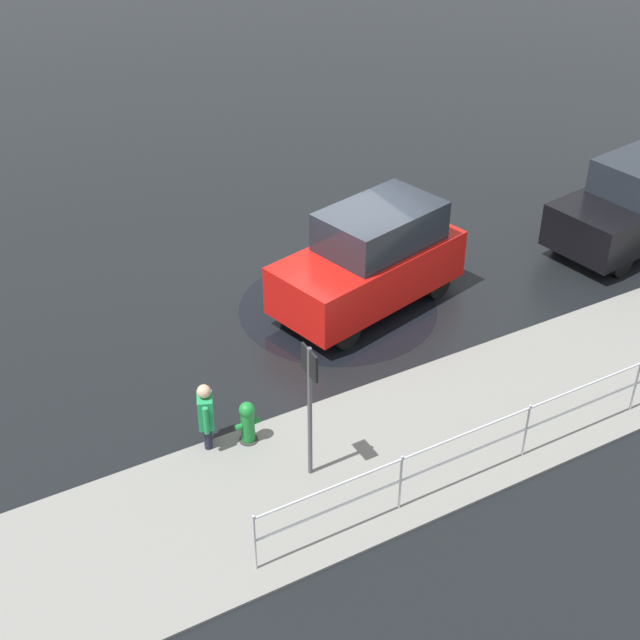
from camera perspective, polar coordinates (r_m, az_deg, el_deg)
ground_plane at (r=18.01m, az=1.84°, el=1.32°), size 60.00×60.00×0.00m
kerb_strip at (r=15.25m, az=9.98°, el=-6.04°), size 24.00×3.20×0.04m
moving_hatchback at (r=17.36m, az=3.29°, el=3.88°), size 4.19×2.58×2.06m
fire_hydrant at (r=14.34m, az=-4.65°, el=-6.59°), size 0.42×0.31×0.80m
pedestrian at (r=14.16m, az=-7.32°, el=-5.91°), size 0.36×0.54×1.22m
metal_railing at (r=14.18m, az=13.14°, el=-6.34°), size 9.38×0.04×1.05m
sign_post at (r=12.97m, az=-0.66°, el=-4.77°), size 0.07×0.44×2.40m
puddle_patch at (r=17.74m, az=1.14°, el=0.80°), size 3.96×3.96×0.01m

